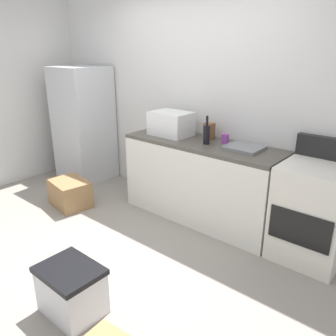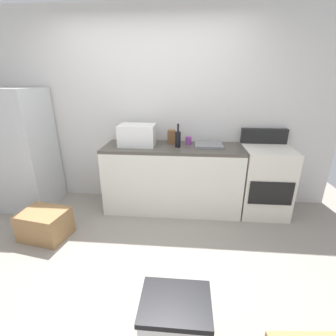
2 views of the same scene
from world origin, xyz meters
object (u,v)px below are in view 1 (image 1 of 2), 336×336
object	(u,v)px
microwave	(171,124)
stove_oven	(312,211)
coffee_mug	(225,138)
refrigerator	(84,124)
knife_block	(209,131)
storage_bin	(72,290)
cardboard_box_large	(70,193)
wine_bottle	(207,134)

from	to	relation	value
microwave	stove_oven	bearing A→B (deg)	-0.48
microwave	coffee_mug	world-z (taller)	microwave
refrigerator	knife_block	world-z (taller)	refrigerator
microwave	coffee_mug	bearing A→B (deg)	8.75
coffee_mug	storage_bin	xyz separation A→B (m)	(-0.06, -1.97, -0.76)
coffee_mug	storage_bin	size ratio (longest dim) A/B	0.22
cardboard_box_large	microwave	bearing A→B (deg)	40.95
refrigerator	stove_oven	size ratio (longest dim) A/B	1.47
microwave	storage_bin	size ratio (longest dim) A/B	1.00
wine_bottle	cardboard_box_large	distance (m)	1.86
knife_block	coffee_mug	bearing A→B (deg)	-7.60
stove_oven	knife_block	xyz separation A→B (m)	(-1.24, 0.15, 0.52)
storage_bin	cardboard_box_large	bearing A→B (deg)	145.89
stove_oven	coffee_mug	xyz separation A→B (m)	(-1.02, 0.12, 0.48)
wine_bottle	knife_block	world-z (taller)	wine_bottle
microwave	wine_bottle	bearing A→B (deg)	-6.04
refrigerator	coffee_mug	distance (m)	2.27
wine_bottle	storage_bin	bearing A→B (deg)	-87.60
stove_oven	microwave	bearing A→B (deg)	179.52
stove_oven	storage_bin	xyz separation A→B (m)	(-1.07, -1.85, -0.27)
stove_oven	microwave	distance (m)	1.78
refrigerator	microwave	xyz separation A→B (m)	(1.59, 0.07, 0.23)
wine_bottle	storage_bin	size ratio (longest dim) A/B	0.65
microwave	storage_bin	world-z (taller)	microwave
stove_oven	microwave	xyz separation A→B (m)	(-1.68, 0.01, 0.57)
stove_oven	coffee_mug	bearing A→B (deg)	173.46
wine_bottle	storage_bin	world-z (taller)	wine_bottle
wine_bottle	knife_block	distance (m)	0.21
coffee_mug	stove_oven	bearing A→B (deg)	-6.54
wine_bottle	microwave	bearing A→B (deg)	173.96
microwave	storage_bin	bearing A→B (deg)	-71.97
refrigerator	storage_bin	distance (m)	2.91
stove_oven	knife_block	size ratio (longest dim) A/B	6.11
refrigerator	stove_oven	world-z (taller)	refrigerator
storage_bin	wine_bottle	bearing A→B (deg)	92.40
microwave	wine_bottle	size ratio (longest dim) A/B	1.53
coffee_mug	cardboard_box_large	bearing A→B (deg)	-150.22
refrigerator	cardboard_box_large	world-z (taller)	refrigerator
stove_oven	wine_bottle	distance (m)	1.27
coffee_mug	knife_block	xyz separation A→B (m)	(-0.23, 0.03, 0.04)
microwave	wine_bottle	distance (m)	0.54
microwave	wine_bottle	xyz separation A→B (m)	(0.53, -0.06, -0.03)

